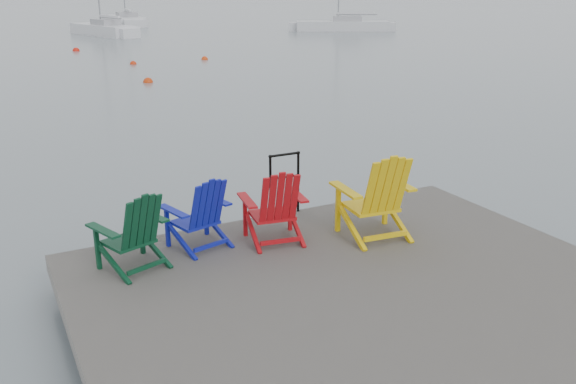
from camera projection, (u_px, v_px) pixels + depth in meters
name	position (u px, v px, depth m)	size (l,w,h in m)	color
ground	(364.00, 329.00, 6.76)	(400.00, 400.00, 0.00)	slate
dock	(365.00, 301.00, 6.65)	(6.00, 5.00, 1.40)	#292724
handrail	(284.00, 178.00, 8.60)	(0.48, 0.04, 0.90)	black
chair_green	(133.00, 230.00, 6.91)	(0.90, 0.86, 0.95)	#0A3720
chair_blue	(200.00, 212.00, 7.50)	(0.86, 0.81, 0.93)	#0E1798
chair_red	(275.00, 205.00, 7.65)	(0.86, 0.81, 0.98)	#AC0C12
chair_yellow	(377.00, 195.00, 7.77)	(0.98, 0.91, 1.15)	#E5BA0C
sailboat_near	(104.00, 31.00, 47.56)	(4.02, 8.09, 10.88)	silver
sailboat_mid	(127.00, 21.00, 60.88)	(3.61, 10.28, 13.68)	silver
sailboat_far	(343.00, 27.00, 52.31)	(7.90, 5.45, 10.92)	silver
buoy_a	(148.00, 82.00, 24.15)	(0.39, 0.39, 0.39)	red
buoy_b	(133.00, 64.00, 29.84)	(0.32, 0.32, 0.32)	red
buoy_c	(205.00, 60.00, 31.70)	(0.35, 0.35, 0.35)	red
buoy_d	(76.00, 51.00, 35.97)	(0.41, 0.41, 0.41)	red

